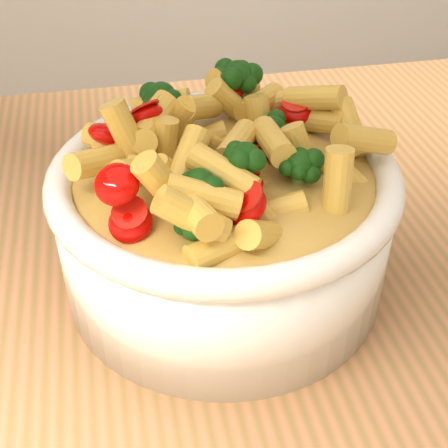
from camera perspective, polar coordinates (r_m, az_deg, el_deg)
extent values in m
cube|color=#BC7B50|center=(0.52, -9.13, -8.07)|extent=(1.20, 0.80, 0.04)
cylinder|color=#BC7B50|center=(1.22, 18.72, -7.66)|extent=(0.05, 0.05, 0.86)
cylinder|color=white|center=(0.49, 0.00, -0.47)|extent=(0.25, 0.25, 0.10)
ellipsoid|color=white|center=(0.51, 0.00, -3.26)|extent=(0.23, 0.23, 0.04)
torus|color=white|center=(0.46, 0.00, 4.50)|extent=(0.26, 0.26, 0.02)
ellipsoid|color=#F6C353|center=(0.46, 0.00, 4.50)|extent=(0.22, 0.22, 0.03)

